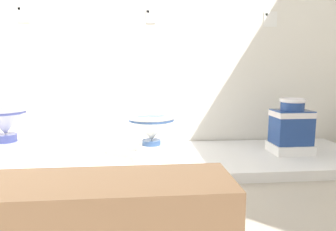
{
  "coord_description": "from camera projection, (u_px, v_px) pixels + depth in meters",
  "views": [
    {
      "loc": [
        2.05,
        0.0,
        0.84
      ],
      "look_at": [
        2.29,
        2.6,
        0.44
      ],
      "focal_mm": 32.24,
      "sensor_mm": 36.0,
      "label": 1
    }
  ],
  "objects": [
    {
      "name": "info_placard_first",
      "position": [
        23.0,
        14.0,
        2.9
      ],
      "size": [
        0.12,
        0.01,
        0.16
      ],
      "color": "white"
    },
    {
      "name": "plinth_block_rightmost",
      "position": [
        290.0,
        148.0,
        2.78
      ],
      "size": [
        0.35,
        0.29,
        0.08
      ],
      "primitive_type": "cube",
      "color": "white",
      "rests_on": "display_platform"
    },
    {
      "name": "antique_toilet_broad_patterned",
      "position": [
        5.0,
        122.0,
        2.52
      ],
      "size": [
        0.36,
        0.36,
        0.34
      ],
      "color": "#AEB2D3",
      "rests_on": "plinth_block_broad_patterned"
    },
    {
      "name": "plinth_block_tall_cobalt",
      "position": [
        152.0,
        154.0,
        2.61
      ],
      "size": [
        0.3,
        0.3,
        0.08
      ],
      "primitive_type": "cube",
      "color": "white",
      "rests_on": "display_platform"
    },
    {
      "name": "antique_toilet_rightmost",
      "position": [
        291.0,
        122.0,
        2.75
      ],
      "size": [
        0.33,
        0.26,
        0.42
      ],
      "color": "navy",
      "rests_on": "plinth_block_rightmost"
    },
    {
      "name": "wall_back",
      "position": [
        151.0,
        6.0,
        3.03
      ],
      "size": [
        4.53,
        0.06,
        2.95
      ],
      "primitive_type": "cube",
      "color": "white",
      "rests_on": "ground_plane"
    },
    {
      "name": "museum_bench",
      "position": [
        100.0,
        226.0,
        1.24
      ],
      "size": [
        1.1,
        0.36,
        0.4
      ],
      "primitive_type": "cube",
      "color": "brown",
      "rests_on": "ground_plane"
    },
    {
      "name": "plinth_block_broad_patterned",
      "position": [
        7.0,
        153.0,
        2.56
      ],
      "size": [
        0.37,
        0.39,
        0.12
      ],
      "primitive_type": "cube",
      "color": "white",
      "rests_on": "display_platform"
    },
    {
      "name": "info_placard_third",
      "position": [
        270.0,
        19.0,
        3.12
      ],
      "size": [
        0.14,
        0.01,
        0.15
      ],
      "color": "white"
    },
    {
      "name": "display_platform",
      "position": [
        154.0,
        160.0,
        2.69
      ],
      "size": [
        3.83,
        1.03,
        0.08
      ],
      "primitive_type": "cube",
      "color": "white",
      "rests_on": "ground_plane"
    },
    {
      "name": "info_placard_second",
      "position": [
        151.0,
        16.0,
        3.01
      ],
      "size": [
        0.09,
        0.01,
        0.14
      ],
      "color": "white"
    },
    {
      "name": "antique_toilet_tall_cobalt",
      "position": [
        151.0,
        127.0,
        2.58
      ],
      "size": [
        0.41,
        0.41,
        0.31
      ],
      "color": "white",
      "rests_on": "plinth_block_tall_cobalt"
    }
  ]
}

